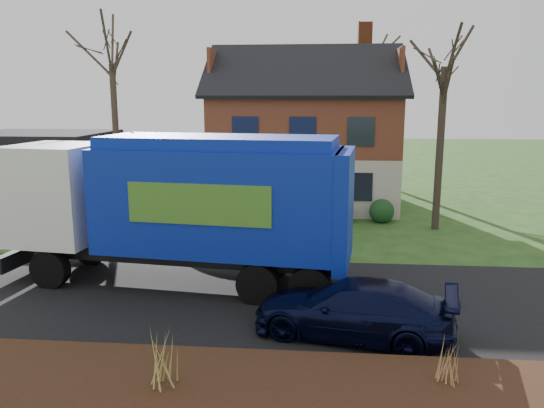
{
  "coord_description": "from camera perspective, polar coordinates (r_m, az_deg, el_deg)",
  "views": [
    {
      "loc": [
        2.76,
        -13.8,
        5.49
      ],
      "look_at": [
        1.31,
        2.5,
        2.2
      ],
      "focal_mm": 35.0,
      "sensor_mm": 36.0,
      "label": 1
    }
  ],
  "objects": [
    {
      "name": "ground",
      "position": [
        15.1,
        -5.88,
        -10.0
      ],
      "size": [
        120.0,
        120.0,
        0.0
      ],
      "primitive_type": "plane",
      "color": "#244517",
      "rests_on": "ground"
    },
    {
      "name": "road",
      "position": [
        15.1,
        -5.88,
        -9.96
      ],
      "size": [
        80.0,
        7.0,
        0.02
      ],
      "primitive_type": "cube",
      "color": "black",
      "rests_on": "ground"
    },
    {
      "name": "mulch_verge",
      "position": [
        10.41,
        -11.75,
        -19.75
      ],
      "size": [
        80.0,
        3.5,
        0.3
      ],
      "primitive_type": "cube",
      "color": "black",
      "rests_on": "ground"
    },
    {
      "name": "main_house",
      "position": [
        27.77,
        2.5,
        8.36
      ],
      "size": [
        12.95,
        8.95,
        9.26
      ],
      "color": "beige",
      "rests_on": "ground"
    },
    {
      "name": "ranch_house",
      "position": [
        30.81,
        -23.62,
        3.58
      ],
      "size": [
        9.8,
        8.2,
        3.7
      ],
      "color": "brown",
      "rests_on": "ground"
    },
    {
      "name": "garbage_truck",
      "position": [
        15.67,
        -9.43,
        0.42
      ],
      "size": [
        10.58,
        3.91,
        4.43
      ],
      "rotation": [
        0.0,
        0.0,
        -0.11
      ],
      "color": "black",
      "rests_on": "ground"
    },
    {
      "name": "silver_sedan",
      "position": [
        19.82,
        -3.6,
        -2.36
      ],
      "size": [
        5.06,
        2.8,
        1.58
      ],
      "primitive_type": "imported",
      "rotation": [
        0.0,
        0.0,
        1.32
      ],
      "color": "#ABADB3",
      "rests_on": "ground"
    },
    {
      "name": "navy_wagon",
      "position": [
        12.68,
        8.7,
        -11.1
      ],
      "size": [
        4.93,
        2.85,
        1.34
      ],
      "primitive_type": "imported",
      "rotation": [
        0.0,
        0.0,
        -1.79
      ],
      "color": "black",
      "rests_on": "ground"
    },
    {
      "name": "tree_front_west",
      "position": [
        26.2,
        -16.98,
        16.39
      ],
      "size": [
        3.26,
        3.26,
        9.7
      ],
      "color": "#403226",
      "rests_on": "ground"
    },
    {
      "name": "tree_front_east",
      "position": [
        23.09,
        18.29,
        16.54
      ],
      "size": [
        3.45,
        3.45,
        9.58
      ],
      "color": "#392C22",
      "rests_on": "ground"
    },
    {
      "name": "tree_back",
      "position": [
        37.05,
        10.33,
        18.04
      ],
      "size": [
        3.75,
        3.75,
        11.88
      ],
      "color": "#453629",
      "rests_on": "ground"
    },
    {
      "name": "grass_clump_mid",
      "position": [
        10.19,
        -11.63,
        -16.03
      ],
      "size": [
        0.39,
        0.32,
        1.08
      ],
      "color": "tan",
      "rests_on": "mulch_verge"
    },
    {
      "name": "grass_clump_east",
      "position": [
        10.68,
        18.34,
        -15.78
      ],
      "size": [
        0.33,
        0.28,
        0.83
      ],
      "color": "tan",
      "rests_on": "mulch_verge"
    }
  ]
}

